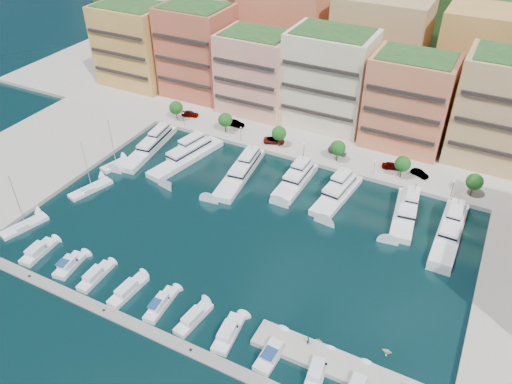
% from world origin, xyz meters
% --- Properties ---
extents(ground, '(400.00, 400.00, 0.00)m').
position_xyz_m(ground, '(0.00, 0.00, 0.00)').
color(ground, black).
rests_on(ground, ground).
extents(north_quay, '(220.00, 64.00, 2.00)m').
position_xyz_m(north_quay, '(0.00, 62.00, 0.00)').
color(north_quay, '#9E998E').
rests_on(north_quay, ground).
extents(west_quay, '(34.00, 76.00, 2.00)m').
position_xyz_m(west_quay, '(-62.00, -8.00, 0.00)').
color(west_quay, '#9E998E').
rests_on(west_quay, ground).
extents(hillside, '(240.00, 40.00, 58.00)m').
position_xyz_m(hillside, '(0.00, 110.00, 0.00)').
color(hillside, '#1F3A18').
rests_on(hillside, ground).
extents(south_pontoon, '(72.00, 2.20, 0.35)m').
position_xyz_m(south_pontoon, '(-3.00, -30.00, 0.00)').
color(south_pontoon, gray).
rests_on(south_pontoon, ground).
extents(finger_pier, '(32.00, 5.00, 2.00)m').
position_xyz_m(finger_pier, '(30.00, -22.00, 0.00)').
color(finger_pier, '#9E998E').
rests_on(finger_pier, ground).
extents(apartment_0, '(22.00, 16.50, 24.80)m').
position_xyz_m(apartment_0, '(-66.00, 49.99, 13.31)').
color(apartment_0, '#DEA751').
rests_on(apartment_0, north_quay).
extents(apartment_1, '(20.00, 16.50, 26.80)m').
position_xyz_m(apartment_1, '(-44.00, 51.99, 14.31)').
color(apartment_1, '#D25646').
rests_on(apartment_1, north_quay).
extents(apartment_2, '(20.00, 15.50, 22.80)m').
position_xyz_m(apartment_2, '(-23.00, 49.99, 12.31)').
color(apartment_2, '#ECA884').
rests_on(apartment_2, north_quay).
extents(apartment_3, '(22.00, 16.50, 25.80)m').
position_xyz_m(apartment_3, '(-2.00, 51.99, 13.81)').
color(apartment_3, '#F8E1BF').
rests_on(apartment_3, north_quay).
extents(apartment_4, '(20.00, 15.50, 23.80)m').
position_xyz_m(apartment_4, '(20.00, 49.99, 12.81)').
color(apartment_4, '#E07E54').
rests_on(apartment_4, north_quay).
extents(apartment_5, '(22.00, 16.50, 26.80)m').
position_xyz_m(apartment_5, '(42.00, 51.99, 14.31)').
color(apartment_5, tan).
rests_on(apartment_5, north_quay).
extents(backblock_0, '(26.00, 18.00, 30.00)m').
position_xyz_m(backblock_0, '(-55.00, 74.00, 16.00)').
color(backblock_0, '#F8E1BF').
rests_on(backblock_0, north_quay).
extents(backblock_1, '(26.00, 18.00, 30.00)m').
position_xyz_m(backblock_1, '(-25.00, 74.00, 16.00)').
color(backblock_1, '#E07E54').
rests_on(backblock_1, north_quay).
extents(backblock_2, '(26.00, 18.00, 30.00)m').
position_xyz_m(backblock_2, '(5.00, 74.00, 16.00)').
color(backblock_2, tan).
rests_on(backblock_2, north_quay).
extents(backblock_3, '(26.00, 18.00, 30.00)m').
position_xyz_m(backblock_3, '(35.00, 74.00, 16.00)').
color(backblock_3, '#DEA751').
rests_on(backblock_3, north_quay).
extents(tree_0, '(3.80, 3.80, 5.65)m').
position_xyz_m(tree_0, '(-40.00, 33.50, 4.74)').
color(tree_0, '#473323').
rests_on(tree_0, north_quay).
extents(tree_1, '(3.80, 3.80, 5.65)m').
position_xyz_m(tree_1, '(-24.00, 33.50, 4.74)').
color(tree_1, '#473323').
rests_on(tree_1, north_quay).
extents(tree_2, '(3.80, 3.80, 5.65)m').
position_xyz_m(tree_2, '(-8.00, 33.50, 4.74)').
color(tree_2, '#473323').
rests_on(tree_2, north_quay).
extents(tree_3, '(3.80, 3.80, 5.65)m').
position_xyz_m(tree_3, '(8.00, 33.50, 4.74)').
color(tree_3, '#473323').
rests_on(tree_3, north_quay).
extents(tree_4, '(3.80, 3.80, 5.65)m').
position_xyz_m(tree_4, '(24.00, 33.50, 4.74)').
color(tree_4, '#473323').
rests_on(tree_4, north_quay).
extents(tree_5, '(3.80, 3.80, 5.65)m').
position_xyz_m(tree_5, '(40.00, 33.50, 4.74)').
color(tree_5, '#473323').
rests_on(tree_5, north_quay).
extents(lamppost_0, '(0.30, 0.30, 4.20)m').
position_xyz_m(lamppost_0, '(-36.00, 31.20, 3.83)').
color(lamppost_0, black).
rests_on(lamppost_0, north_quay).
extents(lamppost_1, '(0.30, 0.30, 4.20)m').
position_xyz_m(lamppost_1, '(-18.00, 31.20, 3.83)').
color(lamppost_1, black).
rests_on(lamppost_1, north_quay).
extents(lamppost_2, '(0.30, 0.30, 4.20)m').
position_xyz_m(lamppost_2, '(0.00, 31.20, 3.83)').
color(lamppost_2, black).
rests_on(lamppost_2, north_quay).
extents(lamppost_3, '(0.30, 0.30, 4.20)m').
position_xyz_m(lamppost_3, '(18.00, 31.20, 3.83)').
color(lamppost_3, black).
rests_on(lamppost_3, north_quay).
extents(lamppost_4, '(0.30, 0.30, 4.20)m').
position_xyz_m(lamppost_4, '(36.00, 31.20, 3.83)').
color(lamppost_4, black).
rests_on(lamppost_4, north_quay).
extents(yacht_0, '(7.11, 23.36, 7.30)m').
position_xyz_m(yacht_0, '(-37.88, 18.46, 1.21)').
color(yacht_0, white).
rests_on(yacht_0, ground).
extents(yacht_1, '(9.27, 23.45, 7.30)m').
position_xyz_m(yacht_1, '(-26.36, 18.41, 1.09)').
color(yacht_1, white).
rests_on(yacht_1, ground).
extents(yacht_2, '(7.40, 23.11, 7.30)m').
position_xyz_m(yacht_2, '(-11.04, 18.60, 1.21)').
color(yacht_2, white).
rests_on(yacht_2, ground).
extents(yacht_3, '(5.09, 16.67, 7.30)m').
position_xyz_m(yacht_3, '(2.33, 21.39, 1.21)').
color(yacht_3, white).
rests_on(yacht_3, ground).
extents(yacht_4, '(6.84, 18.62, 7.30)m').
position_xyz_m(yacht_4, '(12.92, 20.62, 1.09)').
color(yacht_4, white).
rests_on(yacht_4, ground).
extents(yacht_5, '(6.67, 18.43, 7.30)m').
position_xyz_m(yacht_5, '(28.35, 20.75, 1.21)').
color(yacht_5, white).
rests_on(yacht_5, ground).
extents(yacht_6, '(4.69, 21.78, 7.30)m').
position_xyz_m(yacht_6, '(38.05, 19.03, 1.21)').
color(yacht_6, white).
rests_on(yacht_6, ground).
extents(cruiser_0, '(3.35, 7.94, 2.55)m').
position_xyz_m(cruiser_0, '(-33.43, -24.58, 0.55)').
color(cruiser_0, silver).
rests_on(cruiser_0, ground).
extents(cruiser_1, '(3.65, 7.36, 2.66)m').
position_xyz_m(cruiser_1, '(-25.20, -24.59, 0.57)').
color(cruiser_1, silver).
rests_on(cruiser_1, ground).
extents(cruiser_2, '(2.70, 8.02, 2.55)m').
position_xyz_m(cruiser_2, '(-18.74, -24.59, 0.55)').
color(cruiser_2, silver).
rests_on(cruiser_2, ground).
extents(cruiser_3, '(3.13, 8.70, 2.55)m').
position_xyz_m(cruiser_3, '(-11.02, -24.59, 0.55)').
color(cruiser_3, silver).
rests_on(cruiser_3, ground).
extents(cruiser_4, '(2.93, 8.37, 2.66)m').
position_xyz_m(cruiser_4, '(-3.77, -24.61, 0.57)').
color(cruiser_4, silver).
rests_on(cruiser_4, ground).
extents(cruiser_5, '(3.31, 8.35, 2.55)m').
position_xyz_m(cruiser_5, '(3.03, -24.59, 0.55)').
color(cruiser_5, silver).
rests_on(cruiser_5, ground).
extents(cruiser_6, '(3.61, 8.44, 2.55)m').
position_xyz_m(cruiser_6, '(9.90, -24.59, 0.55)').
color(cruiser_6, silver).
rests_on(cruiser_6, ground).
extents(cruiser_7, '(3.23, 8.42, 2.66)m').
position_xyz_m(cruiser_7, '(18.03, -24.61, 0.57)').
color(cruiser_7, silver).
rests_on(cruiser_7, ground).
extents(cruiser_8, '(3.54, 8.46, 2.55)m').
position_xyz_m(cruiser_8, '(25.63, -24.59, 0.55)').
color(cruiser_8, silver).
rests_on(cruiser_8, ground).
extents(sailboat_1, '(5.68, 10.78, 13.20)m').
position_xyz_m(sailboat_1, '(-39.14, -3.37, 0.31)').
color(sailboat_1, white).
rests_on(sailboat_1, ground).
extents(sailboat_2, '(4.55, 7.93, 13.20)m').
position_xyz_m(sailboat_2, '(-40.74, 7.40, 0.32)').
color(sailboat_2, white).
rests_on(sailboat_2, ground).
extents(sailboat_0, '(5.45, 10.18, 13.20)m').
position_xyz_m(sailboat_0, '(-42.30, -20.06, 0.31)').
color(sailboat_0, white).
rests_on(sailboat_0, ground).
extents(tender_1, '(1.66, 1.51, 0.76)m').
position_xyz_m(tender_1, '(23.61, -19.00, 0.38)').
color(tender_1, beige).
rests_on(tender_1, ground).
extents(tender_3, '(1.68, 1.45, 0.87)m').
position_xyz_m(tender_3, '(34.24, -15.85, 0.43)').
color(tender_3, beige).
rests_on(tender_3, ground).
extents(car_0, '(5.26, 3.05, 1.68)m').
position_xyz_m(car_0, '(-37.79, 36.87, 1.84)').
color(car_0, gray).
rests_on(car_0, north_quay).
extents(car_1, '(5.03, 1.84, 1.65)m').
position_xyz_m(car_1, '(-23.25, 37.65, 1.82)').
color(car_1, gray).
rests_on(car_1, north_quay).
extents(car_2, '(6.09, 4.19, 1.55)m').
position_xyz_m(car_2, '(-9.70, 34.27, 1.77)').
color(car_2, gray).
rests_on(car_2, north_quay).
extents(car_3, '(4.79, 2.05, 1.38)m').
position_xyz_m(car_3, '(6.99, 36.83, 1.69)').
color(car_3, gray).
rests_on(car_3, north_quay).
extents(car_4, '(5.11, 3.06, 1.63)m').
position_xyz_m(car_4, '(21.18, 36.26, 1.82)').
color(car_4, gray).
rests_on(car_4, north_quay).
extents(car_5, '(4.62, 3.07, 1.44)m').
position_xyz_m(car_5, '(27.92, 36.11, 1.72)').
color(car_5, gray).
rests_on(car_5, north_quay).
extents(person_0, '(0.49, 0.67, 1.67)m').
position_xyz_m(person_0, '(22.53, -20.76, 1.84)').
color(person_0, '#27384E').
rests_on(person_0, finger_pier).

